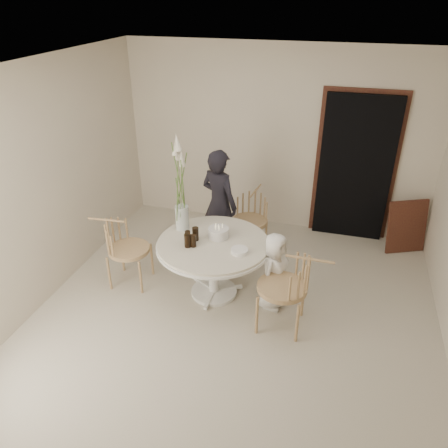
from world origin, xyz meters
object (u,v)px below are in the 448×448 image
(chair_far, at_px, (252,212))
(chair_right, at_px, (295,282))
(flower_vase, at_px, (181,194))
(girl, at_px, (219,204))
(chair_left, at_px, (119,242))
(boy, at_px, (274,271))
(birthday_cake, at_px, (219,233))
(table, at_px, (214,250))

(chair_far, height_order, chair_right, chair_right)
(chair_far, relative_size, flower_vase, 0.71)
(girl, bearing_deg, chair_right, 157.53)
(chair_left, bearing_deg, boy, -93.58)
(chair_left, bearing_deg, flower_vase, -74.70)
(chair_right, xyz_separation_m, birthday_cake, (-0.98, 0.47, 0.18))
(girl, bearing_deg, table, 126.09)
(girl, bearing_deg, chair_far, -119.41)
(chair_far, relative_size, chair_left, 0.96)
(chair_left, distance_m, girl, 1.41)
(boy, distance_m, flower_vase, 1.40)
(chair_far, xyz_separation_m, birthday_cake, (-0.17, -1.08, 0.24))
(flower_vase, bearing_deg, boy, -11.09)
(boy, bearing_deg, flower_vase, 94.05)
(table, relative_size, flower_vase, 1.11)
(boy, height_order, birthday_cake, boy)
(chair_left, height_order, boy, boy)
(girl, bearing_deg, boy, 158.32)
(birthday_cake, height_order, flower_vase, flower_vase)
(chair_right, bearing_deg, flower_vase, -109.48)
(chair_left, relative_size, flower_vase, 0.74)
(birthday_cake, bearing_deg, chair_far, 81.07)
(chair_far, distance_m, chair_right, 1.75)
(chair_right, height_order, birthday_cake, chair_right)
(birthday_cake, bearing_deg, chair_left, -170.91)
(birthday_cake, distance_m, flower_vase, 0.63)
(chair_left, relative_size, boy, 0.93)
(flower_vase, bearing_deg, chair_far, 57.10)
(chair_left, xyz_separation_m, boy, (1.93, 0.04, -0.10))
(table, distance_m, birthday_cake, 0.22)
(chair_right, xyz_separation_m, boy, (-0.27, 0.31, -0.13))
(chair_right, xyz_separation_m, girl, (-1.20, 1.25, 0.15))
(chair_far, xyz_separation_m, chair_right, (0.81, -1.55, 0.06))
(chair_far, relative_size, boy, 0.89)
(chair_right, height_order, flower_vase, flower_vase)
(chair_right, relative_size, flower_vase, 0.78)
(table, relative_size, birthday_cake, 5.44)
(boy, xyz_separation_m, birthday_cake, (-0.70, 0.16, 0.31))
(chair_right, bearing_deg, chair_far, -151.52)
(table, relative_size, boy, 1.39)
(flower_vase, bearing_deg, table, -23.80)
(table, distance_m, girl, 0.94)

